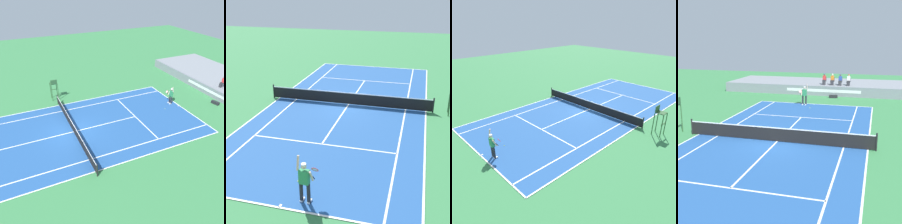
% 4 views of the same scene
% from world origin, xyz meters
% --- Properties ---
extents(ground_plane, '(80.00, 80.00, 0.00)m').
position_xyz_m(ground_plane, '(0.00, 0.00, 0.00)').
color(ground_plane, '#387F47').
extents(court, '(11.08, 23.88, 0.03)m').
position_xyz_m(court, '(0.00, 0.00, 0.01)').
color(court, '#235193').
rests_on(court, ground).
extents(net, '(11.98, 0.10, 1.07)m').
position_xyz_m(net, '(0.00, 0.00, 0.52)').
color(net, black).
rests_on(net, ground).
extents(barrier_wall, '(23.81, 0.25, 1.10)m').
position_xyz_m(barrier_wall, '(0.00, 16.71, 0.55)').
color(barrier_wall, gray).
rests_on(barrier_wall, ground).
extents(spectator_seated_0, '(0.44, 0.60, 1.26)m').
position_xyz_m(spectator_seated_0, '(-0.08, 17.86, 1.71)').
color(spectator_seated_0, '#474C56').
rests_on(spectator_seated_0, bleacher_platform).
extents(tennis_player, '(0.78, 0.62, 2.08)m').
position_xyz_m(tennis_player, '(-0.89, 11.29, 0.99)').
color(tennis_player, '#232328').
rests_on(tennis_player, ground).
extents(tennis_ball, '(0.07, 0.07, 0.07)m').
position_xyz_m(tennis_ball, '(-0.07, 10.05, 0.03)').
color(tennis_ball, '#D1E533').
rests_on(tennis_ball, ground).
extents(umpire_chair, '(0.77, 0.77, 2.44)m').
position_xyz_m(umpire_chair, '(-7.22, 0.00, 1.56)').
color(umpire_chair, '#2D562D').
rests_on(umpire_chair, ground).
extents(equipment_bag, '(0.95, 0.50, 0.32)m').
position_xyz_m(equipment_bag, '(1.29, 15.76, 0.16)').
color(equipment_bag, black).
rests_on(equipment_bag, ground).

